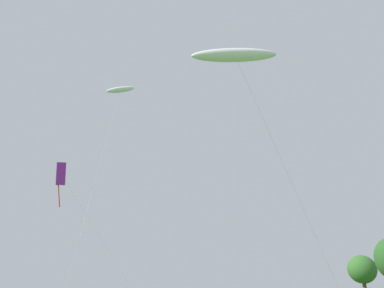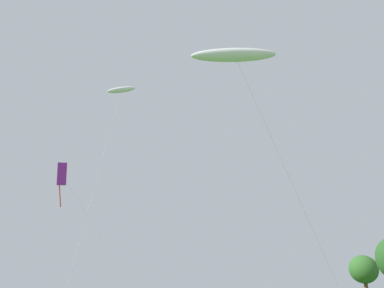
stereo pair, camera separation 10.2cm
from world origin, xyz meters
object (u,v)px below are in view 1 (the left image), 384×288
(kite_flying_1, at_px, (235,55))
(kite_flying_2, at_px, (61,174))
(kite_flying_4, at_px, (120,90))
(park_tree_2, at_px, (362,270))

(kite_flying_1, bearing_deg, kite_flying_2, 108.60)
(kite_flying_4, height_order, park_tree_2, kite_flying_4)
(kite_flying_2, xyz_separation_m, park_tree_2, (36.79, 3.21, -8.01))
(kite_flying_1, height_order, park_tree_2, kite_flying_1)
(kite_flying_4, bearing_deg, kite_flying_2, -143.07)
(kite_flying_2, relative_size, kite_flying_4, 0.53)
(kite_flying_2, bearing_deg, park_tree_2, 4.98)
(kite_flying_2, distance_m, park_tree_2, 37.79)
(park_tree_2, bearing_deg, kite_flying_2, -175.02)
(kite_flying_1, relative_size, kite_flying_2, 1.00)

